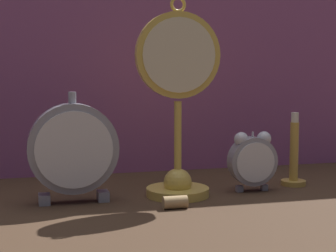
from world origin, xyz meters
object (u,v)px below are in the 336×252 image
object	(u,v)px
alarm_clock_twin_bell	(253,158)
mantel_clock_silver	(73,149)
wine_cork	(175,202)
brass_candlestick	(294,161)
pocket_watch_on_stand	(178,112)

from	to	relation	value
alarm_clock_twin_bell	mantel_clock_silver	xyz separation A→B (m)	(-0.35, -0.01, 0.03)
mantel_clock_silver	wine_cork	xyz separation A→B (m)	(0.16, -0.09, -0.09)
mantel_clock_silver	brass_candlestick	size ratio (longest dim) A/B	1.32
mantel_clock_silver	alarm_clock_twin_bell	bearing A→B (deg)	0.99
mantel_clock_silver	brass_candlestick	distance (m)	0.45
pocket_watch_on_stand	brass_candlestick	xyz separation A→B (m)	(0.26, 0.03, -0.11)
pocket_watch_on_stand	mantel_clock_silver	size ratio (longest dim) A/B	1.87
alarm_clock_twin_bell	wine_cork	size ratio (longest dim) A/B	2.79
alarm_clock_twin_bell	brass_candlestick	distance (m)	0.11
mantel_clock_silver	wine_cork	bearing A→B (deg)	-27.53
brass_candlestick	wine_cork	size ratio (longest dim) A/B	3.58
alarm_clock_twin_bell	mantel_clock_silver	world-z (taller)	mantel_clock_silver
mantel_clock_silver	wine_cork	size ratio (longest dim) A/B	4.73
mantel_clock_silver	wine_cork	world-z (taller)	mantel_clock_silver
pocket_watch_on_stand	wine_cork	world-z (taller)	pocket_watch_on_stand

